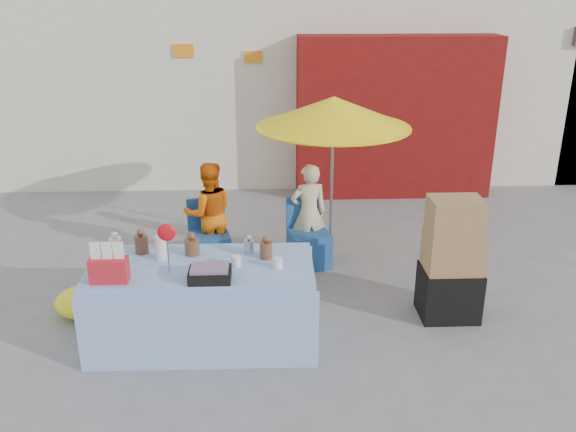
{
  "coord_description": "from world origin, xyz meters",
  "views": [
    {
      "loc": [
        0.05,
        -5.57,
        3.39
      ],
      "look_at": [
        0.3,
        0.6,
        1.0
      ],
      "focal_mm": 38.0,
      "sensor_mm": 36.0,
      "label": 1
    }
  ],
  "objects_px": {
    "chair_left": "(210,248)",
    "vendor_orange": "(209,214)",
    "chair_right": "(309,246)",
    "market_table": "(203,302)",
    "umbrella": "(334,113)",
    "vendor_beige": "(309,213)",
    "box_stack": "(451,263)"
  },
  "relations": [
    {
      "from": "vendor_beige",
      "to": "umbrella",
      "type": "relative_size",
      "value": 0.62
    },
    {
      "from": "chair_right",
      "to": "vendor_orange",
      "type": "xyz_separation_m",
      "value": [
        -1.25,
        0.13,
        0.41
      ]
    },
    {
      "from": "market_table",
      "to": "vendor_orange",
      "type": "height_order",
      "value": "market_table"
    },
    {
      "from": "umbrella",
      "to": "market_table",
      "type": "bearing_deg",
      "value": -126.54
    },
    {
      "from": "market_table",
      "to": "chair_right",
      "type": "distance_m",
      "value": 2.08
    },
    {
      "from": "chair_left",
      "to": "box_stack",
      "type": "bearing_deg",
      "value": -38.99
    },
    {
      "from": "chair_left",
      "to": "vendor_orange",
      "type": "relative_size",
      "value": 0.64
    },
    {
      "from": "chair_left",
      "to": "umbrella",
      "type": "relative_size",
      "value": 0.41
    },
    {
      "from": "market_table",
      "to": "vendor_orange",
      "type": "xyz_separation_m",
      "value": [
        -0.07,
        1.84,
        0.23
      ]
    },
    {
      "from": "vendor_beige",
      "to": "box_stack",
      "type": "bearing_deg",
      "value": 121.3
    },
    {
      "from": "chair_left",
      "to": "chair_right",
      "type": "distance_m",
      "value": 1.25
    },
    {
      "from": "umbrella",
      "to": "chair_left",
      "type": "bearing_deg",
      "value": -169.62
    },
    {
      "from": "chair_left",
      "to": "chair_right",
      "type": "height_order",
      "value": "same"
    },
    {
      "from": "vendor_orange",
      "to": "vendor_beige",
      "type": "distance_m",
      "value": 1.25
    },
    {
      "from": "chair_left",
      "to": "vendor_orange",
      "type": "bearing_deg",
      "value": 76.26
    },
    {
      "from": "umbrella",
      "to": "box_stack",
      "type": "xyz_separation_m",
      "value": [
        1.1,
        -1.62,
        -1.27
      ]
    },
    {
      "from": "vendor_orange",
      "to": "umbrella",
      "type": "bearing_deg",
      "value": 173.22
    },
    {
      "from": "vendor_beige",
      "to": "umbrella",
      "type": "height_order",
      "value": "umbrella"
    },
    {
      "from": "market_table",
      "to": "umbrella",
      "type": "relative_size",
      "value": 1.06
    },
    {
      "from": "chair_right",
      "to": "vendor_orange",
      "type": "bearing_deg",
      "value": 161.53
    },
    {
      "from": "vendor_beige",
      "to": "box_stack",
      "type": "xyz_separation_m",
      "value": [
        1.4,
        -1.47,
        -0.03
      ]
    },
    {
      "from": "chair_right",
      "to": "market_table",
      "type": "bearing_deg",
      "value": -136.79
    },
    {
      "from": "chair_left",
      "to": "vendor_orange",
      "type": "height_order",
      "value": "vendor_orange"
    },
    {
      "from": "market_table",
      "to": "vendor_orange",
      "type": "distance_m",
      "value": 1.86
    },
    {
      "from": "market_table",
      "to": "box_stack",
      "type": "bearing_deg",
      "value": 8.91
    },
    {
      "from": "vendor_beige",
      "to": "market_table",
      "type": "bearing_deg",
      "value": 45.13
    },
    {
      "from": "umbrella",
      "to": "vendor_orange",
      "type": "bearing_deg",
      "value": -174.47
    },
    {
      "from": "vendor_beige",
      "to": "umbrella",
      "type": "bearing_deg",
      "value": -165.74
    },
    {
      "from": "vendor_orange",
      "to": "box_stack",
      "type": "bearing_deg",
      "value": 138.71
    },
    {
      "from": "chair_right",
      "to": "umbrella",
      "type": "bearing_deg",
      "value": 30.86
    },
    {
      "from": "chair_right",
      "to": "vendor_beige",
      "type": "distance_m",
      "value": 0.41
    },
    {
      "from": "vendor_orange",
      "to": "umbrella",
      "type": "xyz_separation_m",
      "value": [
        1.55,
        0.15,
        1.23
      ]
    }
  ]
}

